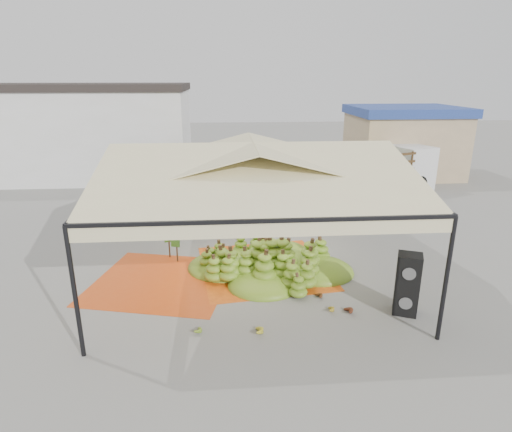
{
  "coord_description": "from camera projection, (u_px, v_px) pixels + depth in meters",
  "views": [
    {
      "loc": [
        -0.85,
        -12.19,
        5.81
      ],
      "look_at": [
        0.2,
        1.5,
        1.3
      ],
      "focal_mm": 30.0,
      "sensor_mm": 36.0,
      "label": 1
    }
  ],
  "objects": [
    {
      "name": "vendor",
      "position": [
        235.0,
        202.0,
        17.82
      ],
      "size": [
        0.68,
        0.55,
        1.61
      ],
      "primitive_type": "imported",
      "rotation": [
        0.0,
        0.0,
        3.46
      ],
      "color": "gray",
      "rests_on": "ground"
    },
    {
      "name": "tarp_right",
      "position": [
        264.0,
        267.0,
        13.61
      ],
      "size": [
        4.31,
        4.48,
        0.01
      ],
      "primitive_type": "cube",
      "rotation": [
        0.0,
        0.0,
        0.13
      ],
      "color": "orange",
      "rests_on": "ground"
    },
    {
      "name": "truck_left",
      "position": [
        221.0,
        173.0,
        21.08
      ],
      "size": [
        5.91,
        2.1,
        2.03
      ],
      "rotation": [
        0.0,
        0.0,
        0.01
      ],
      "color": "#472D17",
      "rests_on": "ground"
    },
    {
      "name": "tarp_left",
      "position": [
        162.0,
        281.0,
        12.72
      ],
      "size": [
        4.64,
        4.5,
        0.01
      ],
      "primitive_type": "cube",
      "rotation": [
        0.0,
        0.0,
        -0.23
      ],
      "color": "#C44512",
      "rests_on": "ground"
    },
    {
      "name": "ground",
      "position": [
        253.0,
        270.0,
        13.42
      ],
      "size": [
        90.0,
        90.0,
        0.0
      ],
      "primitive_type": "plane",
      "color": "slate",
      "rests_on": "ground"
    },
    {
      "name": "building_tan",
      "position": [
        403.0,
        141.0,
        25.81
      ],
      "size": [
        6.3,
        5.3,
        4.1
      ],
      "color": "tan",
      "rests_on": "ground"
    },
    {
      "name": "truck_right",
      "position": [
        378.0,
        166.0,
        22.05
      ],
      "size": [
        7.01,
        4.41,
        2.28
      ],
      "rotation": [
        0.0,
        0.0,
        0.35
      ],
      "color": "#4F341A",
      "rests_on": "ground"
    },
    {
      "name": "hand_red_a",
      "position": [
        317.0,
        295.0,
        11.71
      ],
      "size": [
        0.45,
        0.39,
        0.18
      ],
      "primitive_type": "ellipsoid",
      "rotation": [
        0.0,
        0.0,
        0.21
      ],
      "color": "#5E3115",
      "rests_on": "ground"
    },
    {
      "name": "hand_green",
      "position": [
        196.0,
        329.0,
        10.17
      ],
      "size": [
        0.46,
        0.42,
        0.17
      ],
      "primitive_type": "ellipsoid",
      "rotation": [
        0.0,
        0.0,
        -0.32
      ],
      "color": "#4C7518",
      "rests_on": "ground"
    },
    {
      "name": "hand_yellow_a",
      "position": [
        328.0,
        308.0,
        11.06
      ],
      "size": [
        0.42,
        0.36,
        0.18
      ],
      "primitive_type": "ellipsoid",
      "rotation": [
        0.0,
        0.0,
        -0.12
      ],
      "color": "#AC8322",
      "rests_on": "ground"
    },
    {
      "name": "building_white",
      "position": [
        67.0,
        131.0,
        25.11
      ],
      "size": [
        14.3,
        6.3,
        5.4
      ],
      "color": "silver",
      "rests_on": "ground"
    },
    {
      "name": "banana_heap",
      "position": [
        274.0,
        254.0,
        13.21
      ],
      "size": [
        6.23,
        5.5,
        1.15
      ],
      "primitive_type": "ellipsoid",
      "rotation": [
        0.0,
        0.0,
        -0.22
      ],
      "color": "#4E7919",
      "rests_on": "ground"
    },
    {
      "name": "hand_red_b",
      "position": [
        346.0,
        310.0,
        10.96
      ],
      "size": [
        0.5,
        0.44,
        0.2
      ],
      "primitive_type": "ellipsoid",
      "rotation": [
        0.0,
        0.0,
        0.17
      ],
      "color": "#501F12",
      "rests_on": "ground"
    },
    {
      "name": "canopy_tent",
      "position": [
        253.0,
        167.0,
        12.39
      ],
      "size": [
        8.1,
        8.1,
        4.0
      ],
      "color": "black",
      "rests_on": "ground"
    },
    {
      "name": "hand_yellow_b",
      "position": [
        255.0,
        329.0,
        10.1
      ],
      "size": [
        0.49,
        0.4,
        0.22
      ],
      "primitive_type": "ellipsoid",
      "rotation": [
        0.0,
        0.0,
        -0.02
      ],
      "color": "gold",
      "rests_on": "ground"
    },
    {
      "name": "hanging_bunches",
      "position": [
        305.0,
        183.0,
        13.34
      ],
      "size": [
        1.74,
        0.24,
        0.2
      ],
      "color": "#4B7819",
      "rests_on": "ground"
    },
    {
      "name": "speaker_stack",
      "position": [
        407.0,
        284.0,
        10.78
      ],
      "size": [
        0.74,
        0.7,
        1.62
      ],
      "rotation": [
        0.0,
        0.0,
        -0.4
      ],
      "color": "black",
      "rests_on": "ground"
    },
    {
      "name": "banana_leaves",
      "position": [
        178.0,
        256.0,
        14.46
      ],
      "size": [
        0.96,
        1.36,
        3.7
      ],
      "primitive_type": null,
      "color": "#327920",
      "rests_on": "ground"
    }
  ]
}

